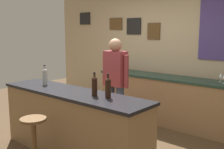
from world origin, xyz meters
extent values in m
plane|color=#4C3823|center=(0.00, 0.00, 0.00)|extent=(10.00, 10.00, 0.00)
cube|color=tan|center=(0.00, 2.03, 1.40)|extent=(6.00, 0.06, 2.80)
cube|color=black|center=(-2.20, 1.99, 2.04)|extent=(0.35, 0.02, 0.29)
cube|color=brown|center=(-1.20, 1.99, 1.89)|extent=(0.36, 0.02, 0.26)
cube|color=black|center=(-0.70, 1.99, 1.84)|extent=(0.36, 0.02, 0.34)
cube|color=brown|center=(-0.20, 1.99, 1.73)|extent=(0.29, 0.02, 0.33)
cube|color=olive|center=(0.00, -0.40, 0.44)|extent=(2.39, 0.57, 0.88)
cube|color=black|center=(0.00, -0.40, 0.90)|extent=(2.44, 0.60, 0.04)
cube|color=olive|center=(0.40, 1.65, 0.43)|extent=(2.94, 0.53, 0.86)
cube|color=#1E382D|center=(0.40, 1.65, 0.88)|extent=(3.00, 0.56, 0.04)
cylinder|color=#384766|center=(0.11, 0.52, 0.43)|extent=(0.13, 0.13, 0.86)
cylinder|color=#384766|center=(-0.09, 0.52, 0.43)|extent=(0.13, 0.13, 0.86)
cube|color=maroon|center=(0.01, 0.52, 1.14)|extent=(0.36, 0.20, 0.56)
sphere|color=#A87A5B|center=(0.01, 0.52, 1.51)|extent=(0.21, 0.21, 0.21)
cylinder|color=maroon|center=(0.23, 0.52, 1.11)|extent=(0.08, 0.08, 0.52)
cylinder|color=maroon|center=(-0.21, 0.52, 1.11)|extent=(0.08, 0.08, 0.52)
cylinder|color=brown|center=(-0.03, -1.00, 0.32)|extent=(0.06, 0.06, 0.65)
cylinder|color=brown|center=(-0.03, -1.00, 0.66)|extent=(0.32, 0.32, 0.03)
cylinder|color=#999E99|center=(-0.66, -0.35, 1.02)|extent=(0.07, 0.07, 0.20)
sphere|color=#999E99|center=(-0.66, -0.35, 1.13)|extent=(0.07, 0.07, 0.07)
cylinder|color=#999E99|center=(-0.66, -0.35, 1.17)|extent=(0.03, 0.03, 0.09)
cylinder|color=black|center=(-0.66, -0.35, 1.22)|extent=(0.03, 0.03, 0.02)
cylinder|color=black|center=(0.42, -0.38, 1.02)|extent=(0.07, 0.07, 0.20)
sphere|color=black|center=(0.42, -0.38, 1.13)|extent=(0.07, 0.07, 0.07)
cylinder|color=black|center=(0.42, -0.38, 1.17)|extent=(0.03, 0.03, 0.09)
cylinder|color=black|center=(0.42, -0.38, 1.22)|extent=(0.03, 0.03, 0.02)
cylinder|color=black|center=(0.62, -0.35, 1.02)|extent=(0.07, 0.07, 0.20)
sphere|color=black|center=(0.62, -0.35, 1.13)|extent=(0.07, 0.07, 0.07)
cylinder|color=black|center=(0.62, -0.35, 1.17)|extent=(0.03, 0.03, 0.09)
cylinder|color=black|center=(0.62, -0.35, 1.22)|extent=(0.03, 0.03, 0.02)
cylinder|color=silver|center=(-0.67, 1.56, 0.90)|extent=(0.06, 0.06, 0.00)
cylinder|color=silver|center=(-0.67, 1.56, 0.94)|extent=(0.01, 0.01, 0.07)
cone|color=silver|center=(-0.67, 1.56, 1.02)|extent=(0.07, 0.07, 0.08)
cylinder|color=silver|center=(1.27, 1.74, 0.90)|extent=(0.06, 0.06, 0.00)
cylinder|color=silver|center=(1.27, 1.74, 0.94)|extent=(0.01, 0.01, 0.07)
cone|color=silver|center=(1.27, 1.74, 1.02)|extent=(0.07, 0.07, 0.08)
cylinder|color=silver|center=(1.37, 1.63, 0.90)|extent=(0.06, 0.06, 0.00)
cylinder|color=silver|center=(1.37, 1.63, 0.94)|extent=(0.01, 0.01, 0.07)
cylinder|color=silver|center=(-0.84, 1.73, 0.95)|extent=(0.08, 0.08, 0.09)
torus|color=silver|center=(-0.78, 1.73, 0.95)|extent=(0.06, 0.01, 0.06)
camera|label=1|loc=(2.79, -2.80, 1.74)|focal=43.60mm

